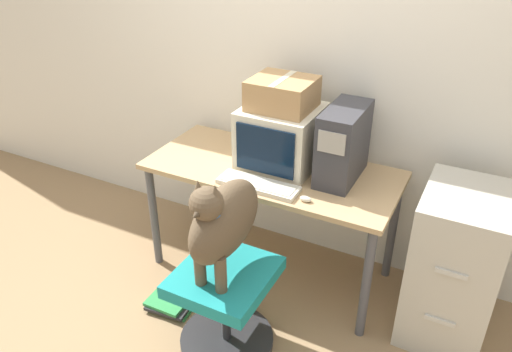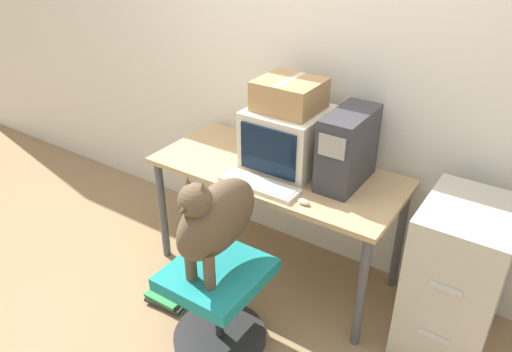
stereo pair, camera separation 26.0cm
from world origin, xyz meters
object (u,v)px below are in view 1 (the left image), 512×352
Objects in this scene: cardboard_box at (282,94)px; filing_cabinet at (454,266)px; pc_tower at (343,144)px; crt_monitor at (281,137)px; keyboard at (258,185)px; office_chair at (225,303)px; dog at (223,221)px; book_stack_floor at (170,303)px.

filing_cabinet is at bearing -4.97° from cardboard_box.
filing_cabinet is 1.28m from cardboard_box.
pc_tower is at bearing 0.88° from cardboard_box.
keyboard is (0.01, -0.30, -0.16)m from crt_monitor.
keyboard is at bearing 94.77° from office_chair.
keyboard is at bearing -139.23° from pc_tower.
office_chair is 0.51m from dog.
crt_monitor reaches higher than office_chair.
office_chair is 1.49× the size of cardboard_box.
filing_cabinet is 3.07× the size of book_stack_floor.
office_chair is (0.04, -0.74, -0.63)m from crt_monitor.
filing_cabinet is (1.04, 0.21, -0.32)m from keyboard.
office_chair is (-0.32, -0.75, -0.66)m from pc_tower.
pc_tower is 0.43m from cardboard_box.
crt_monitor is at bearing 93.33° from office_chair.
cardboard_box is (-0.04, 0.74, 0.38)m from dog.
cardboard_box reaches higher than office_chair.
crt_monitor is 0.37m from pc_tower.
dog is at bearing -86.65° from cardboard_box.
pc_tower is (0.37, 0.01, 0.03)m from crt_monitor.
filing_cabinet is at bearing 33.05° from office_chair.
cardboard_box reaches higher than crt_monitor.
pc_tower is at bearing 1.49° from crt_monitor.
crt_monitor is 1.26× the size of cardboard_box.
cardboard_box reaches higher than keyboard.
cardboard_box is 1.38m from book_stack_floor.
dog reaches higher than office_chair.
pc_tower is 0.91× the size of keyboard.
dog reaches higher than book_stack_floor.
office_chair is at bearing -90.00° from dog.
keyboard is 0.80× the size of dog.
crt_monitor is at bearing -90.00° from cardboard_box.
office_chair is at bearing -113.25° from pc_tower.
office_chair is 0.50m from book_stack_floor.
filing_cabinet is (1.05, -0.09, -0.48)m from crt_monitor.
pc_tower is 1.36m from book_stack_floor.
cardboard_box reaches higher than filing_cabinet.
keyboard reaches higher than office_chair.
crt_monitor is 0.74m from dog.
book_stack_floor is (-0.75, -0.67, -0.91)m from pc_tower.
crt_monitor reaches higher than filing_cabinet.
pc_tower is at bearing 66.53° from dog.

